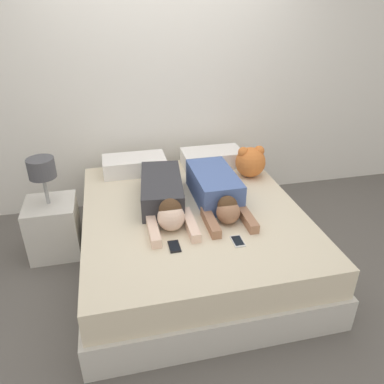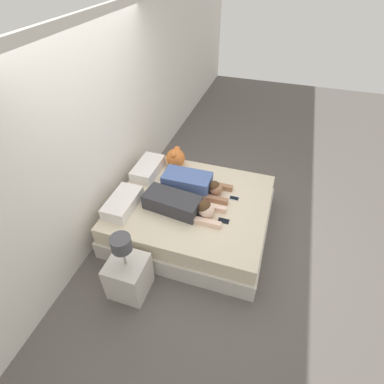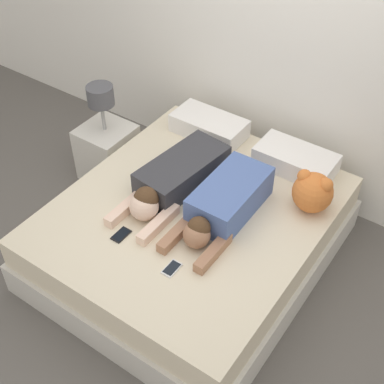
% 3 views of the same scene
% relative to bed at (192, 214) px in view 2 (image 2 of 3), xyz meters
% --- Properties ---
extents(ground_plane, '(12.00, 12.00, 0.00)m').
position_rel_bed_xyz_m(ground_plane, '(0.00, 0.00, -0.25)').
color(ground_plane, '#5B5651').
extents(wall_back, '(12.00, 0.06, 2.60)m').
position_rel_bed_xyz_m(wall_back, '(0.00, 1.16, 1.05)').
color(wall_back, white).
rests_on(wall_back, ground_plane).
extents(bed, '(1.78, 2.03, 0.51)m').
position_rel_bed_xyz_m(bed, '(0.00, 0.00, 0.00)').
color(bed, beige).
rests_on(bed, ground_plane).
extents(pillow_head_left, '(0.59, 0.31, 0.16)m').
position_rel_bed_xyz_m(pillow_head_left, '(-0.39, 0.80, 0.33)').
color(pillow_head_left, white).
rests_on(pillow_head_left, bed).
extents(pillow_head_right, '(0.59, 0.31, 0.16)m').
position_rel_bed_xyz_m(pillow_head_right, '(0.39, 0.80, 0.33)').
color(pillow_head_right, white).
rests_on(pillow_head_right, bed).
extents(person_left, '(0.41, 1.04, 0.23)m').
position_rel_bed_xyz_m(person_left, '(-0.21, 0.07, 0.36)').
color(person_left, '#333338').
rests_on(person_left, bed).
extents(person_right, '(0.35, 0.92, 0.23)m').
position_rel_bed_xyz_m(person_right, '(0.22, 0.06, 0.37)').
color(person_right, '#4C66A5').
rests_on(person_right, bed).
extents(cell_phone_left, '(0.08, 0.13, 0.01)m').
position_rel_bed_xyz_m(cell_phone_left, '(-0.23, -0.48, 0.26)').
color(cell_phone_left, black).
rests_on(cell_phone_left, bed).
extents(cell_phone_right, '(0.08, 0.13, 0.01)m').
position_rel_bed_xyz_m(cell_phone_right, '(0.21, -0.52, 0.26)').
color(cell_phone_right, silver).
rests_on(cell_phone_right, bed).
extents(plush_toy, '(0.28, 0.28, 0.30)m').
position_rel_bed_xyz_m(plush_toy, '(0.67, 0.47, 0.41)').
color(plush_toy, orange).
rests_on(plush_toy, bed).
extents(nightstand, '(0.42, 0.42, 0.89)m').
position_rel_bed_xyz_m(nightstand, '(-1.15, 0.38, 0.04)').
color(nightstand, beige).
rests_on(nightstand, ground_plane).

